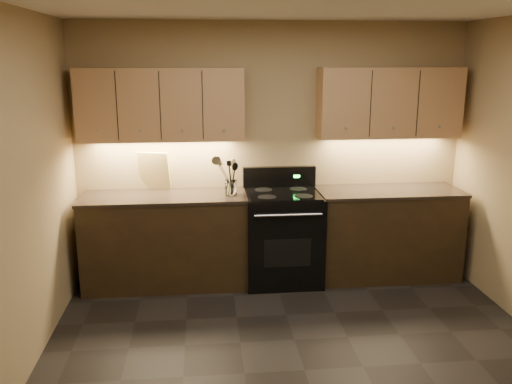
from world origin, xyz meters
TOP-DOWN VIEW (x-y plane):
  - floor at (0.00, 0.00)m, footprint 4.00×4.00m
  - wall_back at (0.00, 2.00)m, footprint 4.00×0.04m
  - wall_left at (-2.00, 0.00)m, footprint 0.04×4.00m
  - counter_left at (-1.10, 1.70)m, footprint 1.62×0.62m
  - counter_right at (1.18, 1.70)m, footprint 1.46×0.62m
  - stove at (0.08, 1.68)m, footprint 0.76×0.68m
  - upper_cab_left at (-1.10, 1.85)m, footprint 1.60×0.30m
  - upper_cab_right at (1.18, 1.85)m, footprint 1.44×0.30m
  - outlet_plate at (-1.30, 1.99)m, footprint 0.08×0.01m
  - utensil_crock at (-0.44, 1.66)m, footprint 0.16×0.16m
  - cutting_board at (-1.20, 1.95)m, footprint 0.33×0.19m
  - wooden_spoon at (-0.46, 1.65)m, footprint 0.12×0.16m
  - black_spoon at (-0.44, 1.69)m, footprint 0.10×0.15m
  - black_turner at (-0.43, 1.64)m, footprint 0.12×0.14m
  - steel_spatula at (-0.40, 1.68)m, footprint 0.25×0.11m
  - steel_skimmer at (-0.41, 1.65)m, footprint 0.27×0.12m

SIDE VIEW (x-z plane):
  - floor at x=0.00m, z-range 0.00..0.00m
  - counter_left at x=-1.10m, z-range 0.00..0.93m
  - counter_right at x=1.18m, z-range 0.00..0.93m
  - stove at x=0.08m, z-range -0.09..1.05m
  - utensil_crock at x=-0.44m, z-range 0.92..1.07m
  - black_spoon at x=-0.44m, z-range 0.94..1.27m
  - black_turner at x=-0.43m, z-range 0.94..1.29m
  - wooden_spoon at x=-0.46m, z-range 0.94..1.29m
  - outlet_plate at x=-1.30m, z-range 1.06..1.18m
  - cutting_board at x=-1.20m, z-range 0.93..1.32m
  - steel_spatula at x=-0.40m, z-range 0.94..1.32m
  - steel_skimmer at x=-0.41m, z-range 0.95..1.35m
  - wall_back at x=0.00m, z-range 0.00..2.60m
  - wall_left at x=-2.00m, z-range 0.00..2.60m
  - upper_cab_left at x=-1.10m, z-range 1.45..2.15m
  - upper_cab_right at x=1.18m, z-range 1.45..2.15m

